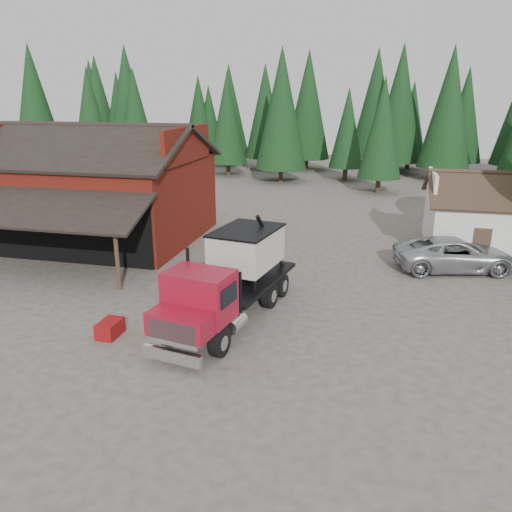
# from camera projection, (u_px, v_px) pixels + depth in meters

# --- Properties ---
(ground) EXTENTS (120.00, 120.00, 0.00)m
(ground) POSITION_uv_depth(u_px,v_px,m) (220.00, 320.00, 20.29)
(ground) COLOR #4E453D
(ground) RESTS_ON ground
(red_barn) EXTENTS (12.80, 13.63, 7.18)m
(red_barn) POSITION_uv_depth(u_px,v_px,m) (98.00, 196.00, 31.07)
(red_barn) COLOR #5F180F
(red_barn) RESTS_ON ground
(farmhouse) EXTENTS (8.60, 6.42, 4.65)m
(farmhouse) POSITION_uv_depth(u_px,v_px,m) (501.00, 223.00, 28.91)
(farmhouse) COLOR silver
(farmhouse) RESTS_ON ground
(conifer_backdrop) EXTENTS (76.00, 16.00, 16.00)m
(conifer_backdrop) POSITION_uv_depth(u_px,v_px,m) (326.00, 172.00, 59.14)
(conifer_backdrop) COLOR black
(conifer_backdrop) RESTS_ON ground
(near_pine_a) EXTENTS (4.40, 4.40, 11.40)m
(near_pine_a) POSITION_uv_depth(u_px,v_px,m) (91.00, 120.00, 49.11)
(near_pine_a) COLOR #382619
(near_pine_a) RESTS_ON ground
(near_pine_b) EXTENTS (3.96, 3.96, 10.40)m
(near_pine_b) POSITION_uv_depth(u_px,v_px,m) (382.00, 128.00, 44.89)
(near_pine_b) COLOR #382619
(near_pine_b) RESTS_ON ground
(near_pine_d) EXTENTS (5.28, 5.28, 13.40)m
(near_pine_d) POSITION_uv_depth(u_px,v_px,m) (282.00, 109.00, 50.35)
(near_pine_d) COLOR #382619
(near_pine_d) RESTS_ON ground
(feed_truck) EXTENTS (3.85, 9.06, 3.96)m
(feed_truck) POSITION_uv_depth(u_px,v_px,m) (231.00, 276.00, 19.84)
(feed_truck) COLOR black
(feed_truck) RESTS_ON ground
(silver_car) EXTENTS (6.60, 4.12, 1.70)m
(silver_car) POSITION_uv_depth(u_px,v_px,m) (455.00, 254.00, 25.85)
(silver_car) COLOR #B2B4BA
(silver_car) RESTS_ON ground
(equip_box) EXTENTS (0.72, 1.11, 0.60)m
(equip_box) POSITION_uv_depth(u_px,v_px,m) (110.00, 328.00, 18.87)
(equip_box) COLOR maroon
(equip_box) RESTS_ON ground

